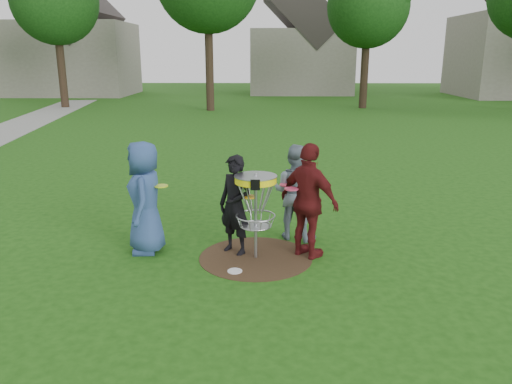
{
  "coord_description": "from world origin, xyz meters",
  "views": [
    {
      "loc": [
        0.14,
        -7.36,
        3.12
      ],
      "look_at": [
        0.0,
        0.3,
        1.0
      ],
      "focal_mm": 35.0,
      "sensor_mm": 36.0,
      "label": 1
    }
  ],
  "objects_px": {
    "player_maroon": "(309,201)",
    "player_black": "(235,205)",
    "player_blue": "(145,198)",
    "disc_golf_basket": "(256,196)",
    "player_grey": "(295,192)"
  },
  "relations": [
    {
      "from": "player_maroon",
      "to": "player_black",
      "type": "bearing_deg",
      "value": 35.19
    },
    {
      "from": "player_blue",
      "to": "disc_golf_basket",
      "type": "height_order",
      "value": "player_blue"
    },
    {
      "from": "player_blue",
      "to": "player_grey",
      "type": "xyz_separation_m",
      "value": [
        2.43,
        0.66,
        -0.08
      ]
    },
    {
      "from": "player_grey",
      "to": "player_maroon",
      "type": "relative_size",
      "value": 0.91
    },
    {
      "from": "player_blue",
      "to": "player_grey",
      "type": "relative_size",
      "value": 1.09
    },
    {
      "from": "player_blue",
      "to": "disc_golf_basket",
      "type": "xyz_separation_m",
      "value": [
        1.78,
        -0.25,
        0.11
      ]
    },
    {
      "from": "player_grey",
      "to": "disc_golf_basket",
      "type": "relative_size",
      "value": 1.21
    },
    {
      "from": "player_blue",
      "to": "player_maroon",
      "type": "xyz_separation_m",
      "value": [
        2.61,
        -0.18,
        0.01
      ]
    },
    {
      "from": "player_blue",
      "to": "player_grey",
      "type": "bearing_deg",
      "value": 97.54
    },
    {
      "from": "player_blue",
      "to": "player_black",
      "type": "xyz_separation_m",
      "value": [
        1.44,
        -0.03,
        -0.1
      ]
    },
    {
      "from": "player_black",
      "to": "disc_golf_basket",
      "type": "distance_m",
      "value": 0.45
    },
    {
      "from": "player_blue",
      "to": "player_maroon",
      "type": "distance_m",
      "value": 2.61
    },
    {
      "from": "player_blue",
      "to": "player_black",
      "type": "relative_size",
      "value": 1.13
    },
    {
      "from": "player_maroon",
      "to": "disc_golf_basket",
      "type": "relative_size",
      "value": 1.33
    },
    {
      "from": "player_grey",
      "to": "player_maroon",
      "type": "distance_m",
      "value": 0.86
    }
  ]
}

